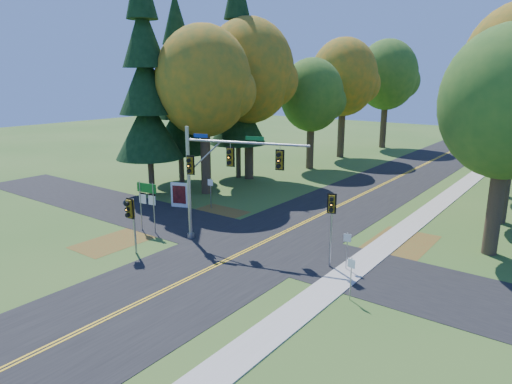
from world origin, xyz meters
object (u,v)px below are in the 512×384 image
Objects in this scene: route_sign_cluster at (147,197)px; traffic_mast at (216,170)px; east_signal_pole at (331,212)px; info_kiosk at (180,195)px.

traffic_mast is at bearing 5.85° from route_sign_cluster.
traffic_mast is 2.24× the size of route_sign_cluster.
east_signal_pole is at bearing -12.13° from traffic_mast.
traffic_mast reaches higher than east_signal_pole.
info_kiosk is at bearing 135.13° from traffic_mast.
traffic_mast is 7.56m from east_signal_pole.
traffic_mast reaches higher than info_kiosk.
east_signal_pole reaches higher than info_kiosk.
east_signal_pole is (7.41, 0.57, -1.41)m from traffic_mast.
east_signal_pole is 15.44m from info_kiosk.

